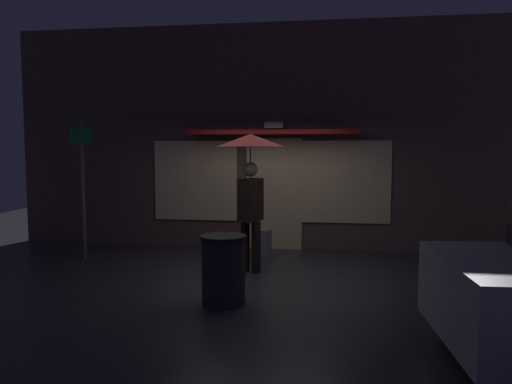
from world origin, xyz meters
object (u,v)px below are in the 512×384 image
Objects in this scene: street_sign_post at (83,182)px; trash_bin at (224,269)px; person_with_umbrella at (251,165)px; sidewalk_bollard at (264,243)px.

street_sign_post is 2.78× the size of trash_bin.
sidewalk_bollard is at bearing -163.35° from person_with_umbrella.
street_sign_post reaches higher than sidewalk_bollard.
trash_bin is (-0.09, -1.67, -1.28)m from person_with_umbrella.
sidewalk_bollard is (0.06, 1.17, -1.48)m from person_with_umbrella.
sidewalk_bollard is 2.84m from trash_bin.
street_sign_post is 3.84m from trash_bin.
person_with_umbrella reaches higher than trash_bin.
person_with_umbrella reaches higher than sidewalk_bollard.
trash_bin is (3.03, -2.16, -0.95)m from street_sign_post.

